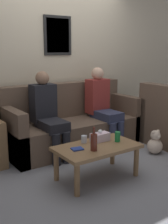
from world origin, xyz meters
The scene contains 12 objects.
ground_plane centered at (0.00, 0.00, 0.00)m, with size 16.00×16.00×0.00m, color gray.
wall_back centered at (0.00, 0.94, 1.30)m, with size 9.00×0.08×2.60m.
couch_main centered at (0.00, 0.51, 0.33)m, with size 2.11×0.83×0.97m.
coffee_table centered at (-0.36, -0.62, 0.34)m, with size 0.97×0.56×0.40m.
wine_bottle centered at (-0.49, -0.72, 0.50)m, with size 0.07×0.07×0.27m.
drinking_glass centered at (-0.43, -0.44, 0.44)m, with size 0.07×0.07×0.09m.
book_stack centered at (-0.62, -0.59, 0.41)m, with size 0.14×0.12×0.02m.
soda_can centered at (-0.07, -0.64, 0.46)m, with size 0.07×0.07×0.12m.
tissue_box centered at (-0.23, -0.50, 0.45)m, with size 0.23×0.12×0.15m.
person_left centered at (-0.50, 0.34, 0.64)m, with size 0.34×0.66×1.20m.
person_right centered at (0.47, 0.35, 0.65)m, with size 0.34×0.65×1.21m.
teddy_bear centered at (0.81, -0.47, 0.15)m, with size 0.22×0.22×0.35m.
Camera 1 is at (-2.24, -3.07, 1.50)m, focal length 45.00 mm.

